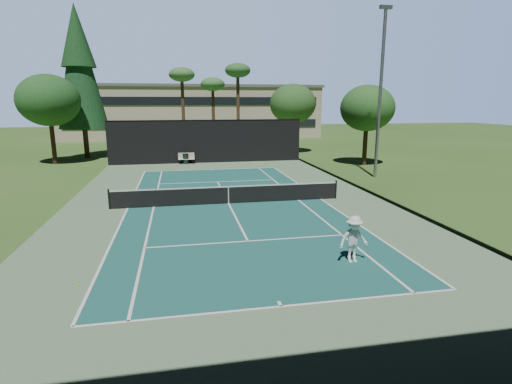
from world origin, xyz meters
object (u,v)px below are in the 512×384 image
tennis_ball_a (78,285)px  tennis_ball_c (208,191)px  tennis_ball_d (186,189)px  park_bench (186,158)px  tennis_ball_b (204,200)px  trash_bin (186,159)px  tennis_net (228,194)px  player (354,239)px

tennis_ball_a → tennis_ball_c: size_ratio=0.97×
tennis_ball_d → park_bench: park_bench is taller
tennis_ball_b → trash_bin: bearing=93.0°
tennis_ball_c → park_bench: park_bench is taller
tennis_net → trash_bin: bearing=97.5°
tennis_net → tennis_ball_d: 5.01m
tennis_ball_b → park_bench: park_bench is taller
tennis_net → player: bearing=-70.1°
tennis_ball_c → tennis_ball_d: size_ratio=1.13×
player → tennis_ball_b: bearing=109.8°
trash_bin → player: bearing=-77.8°
tennis_ball_d → tennis_net: bearing=-62.6°
tennis_net → trash_bin: 15.83m
tennis_ball_c → player: bearing=-71.5°
tennis_ball_a → tennis_ball_d: 14.32m
tennis_ball_b → trash_bin: size_ratio=0.07×
player → trash_bin: player is taller
tennis_ball_d → trash_bin: (0.23, 11.28, 0.45)m
player → tennis_ball_b: player is taller
tennis_ball_a → tennis_ball_c: tennis_ball_c is taller
tennis_ball_d → park_bench: 11.33m
tennis_ball_a → park_bench: (3.88, 25.18, 0.51)m
tennis_net → tennis_ball_d: bearing=117.4°
tennis_net → tennis_ball_c: size_ratio=171.55×
tennis_ball_d → player: bearing=-67.6°
tennis_net → park_bench: tennis_net is taller
tennis_net → tennis_ball_a: tennis_net is taller
tennis_ball_c → park_bench: size_ratio=0.05×
tennis_ball_b → tennis_ball_d: (-0.99, 3.36, 0.00)m
tennis_ball_c → tennis_ball_d: tennis_ball_c is taller
tennis_ball_a → tennis_ball_d: (3.58, 13.87, -0.00)m
tennis_ball_c → tennis_ball_b: bearing=-99.4°
player → tennis_ball_c: (-4.24, 12.66, -0.82)m
tennis_net → player: size_ratio=7.54×
tennis_ball_c → tennis_ball_d: bearing=145.0°
player → tennis_ball_d: size_ratio=25.72×
park_bench → tennis_net: bearing=-82.8°
tennis_net → tennis_ball_b: bearing=140.7°
park_bench → tennis_ball_b: bearing=-87.3°
player → tennis_ball_a: size_ratio=23.50×
tennis_ball_a → tennis_ball_c: 13.82m
tennis_ball_c → trash_bin: size_ratio=0.08×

